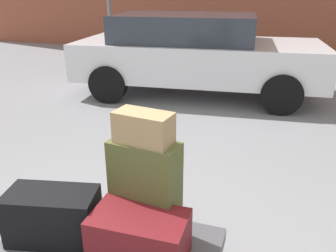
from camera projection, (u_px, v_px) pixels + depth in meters
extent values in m
cube|color=#4C4C51|center=(109.00, 251.00, 2.19)|extent=(1.36, 0.78, 0.10)
cylinder|color=black|center=(72.00, 232.00, 2.62)|extent=(0.24, 0.06, 0.24)
cube|color=#4C5128|center=(145.00, 190.00, 2.16)|extent=(0.45, 0.26, 0.65)
cube|color=black|center=(53.00, 216.00, 2.17)|extent=(0.61, 0.40, 0.34)
cube|color=maroon|center=(140.00, 237.00, 2.01)|extent=(0.56, 0.34, 0.30)
cube|color=#9E7F56|center=(144.00, 128.00, 2.01)|extent=(0.36, 0.22, 0.19)
cube|color=silver|center=(198.00, 59.00, 6.24)|extent=(4.46, 2.23, 0.64)
cube|color=#2D333D|center=(185.00, 28.00, 6.09)|extent=(2.56, 1.82, 0.46)
cylinder|color=black|center=(274.00, 70.00, 6.85)|extent=(0.66, 0.28, 0.64)
cylinder|color=black|center=(281.00, 94.00, 5.31)|extent=(0.66, 0.28, 0.64)
cylinder|color=black|center=(137.00, 64.00, 7.41)|extent=(0.66, 0.28, 0.64)
cylinder|color=black|center=(108.00, 84.00, 5.87)|extent=(0.66, 0.28, 0.64)
cylinder|color=slate|center=(110.00, 27.00, 6.52)|extent=(0.07, 0.07, 2.29)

